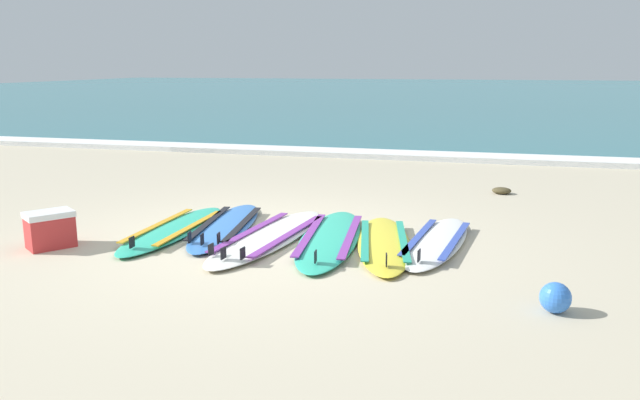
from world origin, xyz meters
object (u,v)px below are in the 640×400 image
Objects in this scene: surfboard_3 at (330,238)px; surfboard_4 at (384,243)px; surfboard_5 at (437,242)px; surfboard_2 at (269,236)px; surfboard_1 at (226,226)px; beach_ball at (555,298)px; surfboard_0 at (174,229)px; cooler_box at (50,229)px.

surfboard_3 is 1.11× the size of surfboard_4.
surfboard_2 is at bearing -172.00° from surfboard_5.
surfboard_1 and surfboard_5 have the same top height.
surfboard_5 is 1.91m from beach_ball.
surfboard_2 is at bearing -177.51° from surfboard_4.
beach_ball is (3.39, -1.66, 0.08)m from surfboard_1.
surfboard_3 is 1.14× the size of surfboard_5.
surfboard_3 is (1.78, 0.09, -0.00)m from surfboard_0.
surfboard_4 is at bearing -159.76° from surfboard_5.
surfboard_0 is at bearing 179.27° from surfboard_2.
surfboard_0 is 0.89× the size of surfboard_3.
surfboard_0 and surfboard_5 have the same top height.
surfboard_2 is 0.66m from surfboard_3.
surfboard_5 is (2.39, -0.04, -0.00)m from surfboard_1.
surfboard_1 and surfboard_4 have the same top height.
surfboard_5 is at bearing -0.91° from surfboard_1.
surfboard_3 and surfboard_5 have the same top height.
surfboard_2 is (1.14, -0.01, 0.00)m from surfboard_0.
surfboard_2 is 10.68× the size of beach_ball.
surfboard_1 is at bearing 171.72° from surfboard_3.
surfboard_5 is at bearing 8.00° from surfboard_2.
surfboard_1 is at bearing 155.45° from surfboard_2.
surfboard_3 is 0.59m from surfboard_4.
cooler_box reaches higher than surfboard_1.
surfboard_3 is at bearing 2.75° from surfboard_0.
surfboard_3 and surfboard_4 have the same top height.
beach_ball is at bearing -26.02° from surfboard_1.
cooler_box is at bearing 173.73° from beach_ball.
cooler_box is (-2.09, -0.84, 0.16)m from surfboard_2.
surfboard_5 is (2.90, 0.23, 0.00)m from surfboard_0.
surfboard_0 is at bearing 41.86° from cooler_box.
surfboard_0 is 1.02× the size of surfboard_5.
surfboard_2 is 1.78m from surfboard_5.
surfboard_2 is 2.25m from cooler_box.
cooler_box is at bearing -142.45° from surfboard_1.
surfboard_0 is at bearing -152.02° from surfboard_1.
surfboard_5 is (1.76, 0.25, -0.00)m from surfboard_2.
surfboard_2 is 1.24m from surfboard_4.
cooler_box is at bearing -158.13° from surfboard_2.
surfboard_4 is (1.86, -0.23, -0.00)m from surfboard_1.
surfboard_2 and surfboard_3 have the same top height.
surfboard_1 is 1.02× the size of surfboard_4.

